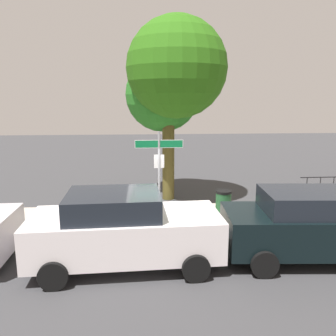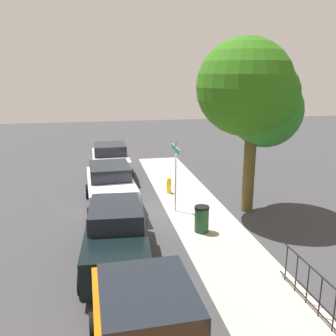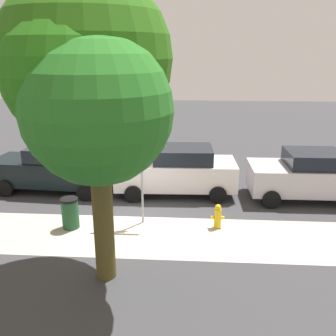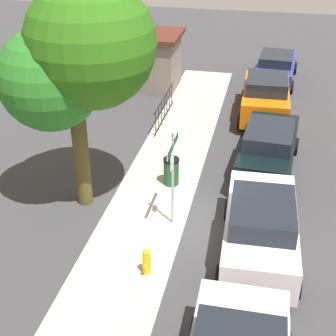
# 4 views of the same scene
# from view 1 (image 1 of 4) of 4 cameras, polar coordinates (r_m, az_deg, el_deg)

# --- Properties ---
(ground_plane) EXTENTS (60.00, 60.00, 0.00)m
(ground_plane) POSITION_cam_1_polar(r_m,az_deg,el_deg) (10.82, 0.08, -10.26)
(ground_plane) COLOR #38383A
(sidewalk_strip) EXTENTS (24.00, 2.60, 0.00)m
(sidewalk_strip) POSITION_cam_1_polar(r_m,az_deg,el_deg) (12.32, 9.01, -7.65)
(sidewalk_strip) COLOR #B2A699
(sidewalk_strip) RESTS_ON ground_plane
(street_sign) EXTENTS (1.49, 0.07, 3.03)m
(street_sign) POSITION_cam_1_polar(r_m,az_deg,el_deg) (10.61, -1.50, 1.05)
(street_sign) COLOR #9EA0A5
(street_sign) RESTS_ON ground_plane
(shade_tree) EXTENTS (3.82, 4.49, 7.01)m
(shade_tree) POSITION_cam_1_polar(r_m,az_deg,el_deg) (13.47, 0.86, 14.83)
(shade_tree) COLOR #4C431D
(shade_tree) RESTS_ON ground_plane
(car_white) EXTENTS (4.59, 2.24, 1.84)m
(car_white) POSITION_cam_1_polar(r_m,az_deg,el_deg) (8.38, -7.42, -10.11)
(car_white) COLOR white
(car_white) RESTS_ON ground_plane
(car_black) EXTENTS (4.78, 2.28, 1.79)m
(car_black) POSITION_cam_1_polar(r_m,az_deg,el_deg) (9.40, 23.63, -8.75)
(car_black) COLOR black
(car_black) RESTS_ON ground_plane
(fire_hydrant) EXTENTS (0.42, 0.22, 0.78)m
(fire_hydrant) POSITION_cam_1_polar(r_m,az_deg,el_deg) (11.38, -13.64, -7.43)
(fire_hydrant) COLOR yellow
(fire_hydrant) RESTS_ON ground_plane
(trash_bin) EXTENTS (0.55, 0.55, 0.98)m
(trash_bin) POSITION_cam_1_polar(r_m,az_deg,el_deg) (11.79, 9.24, -6.03)
(trash_bin) COLOR #1E4C28
(trash_bin) RESTS_ON ground_plane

